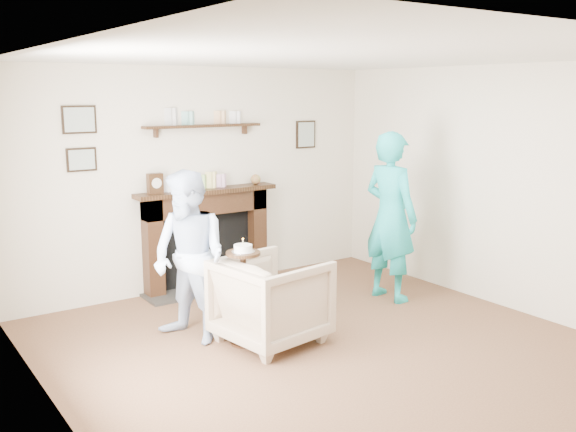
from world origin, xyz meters
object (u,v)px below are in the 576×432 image
(man, at_px, (192,340))
(woman, at_px, (388,298))
(armchair, at_px, (271,341))
(pedestal_table, at_px, (243,279))

(man, bearing_deg, woman, 67.11)
(armchair, relative_size, woman, 0.47)
(armchair, xyz_separation_m, man, (-0.58, 0.44, 0.00))
(woman, relative_size, pedestal_table, 1.87)
(woman, distance_m, pedestal_table, 2.07)
(armchair, height_order, pedestal_table, pedestal_table)
(armchair, distance_m, woman, 1.77)
(pedestal_table, bearing_deg, armchair, -23.46)
(man, height_order, woman, woman)
(woman, bearing_deg, man, 80.79)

